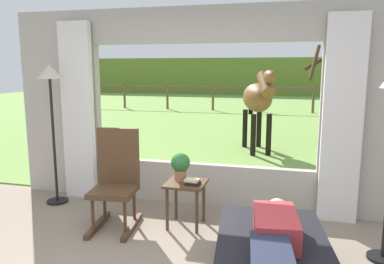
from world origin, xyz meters
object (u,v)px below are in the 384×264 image
at_px(side_table, 186,190).
at_px(horse, 258,99).
at_px(book_stack, 192,182).
at_px(pasture_tree, 330,91).
at_px(potted_plant, 180,165).
at_px(floor_lamp_left, 51,92).
at_px(rocking_chair, 116,179).
at_px(reclining_person, 274,238).

distance_m(side_table, horse, 4.10).
bearing_deg(book_stack, pasture_tree, 70.84).
bearing_deg(side_table, potted_plant, 143.13).
height_order(side_table, floor_lamp_left, floor_lamp_left).
height_order(rocking_chair, horse, horse).
relative_size(reclining_person, horse, 0.79).
bearing_deg(rocking_chair, pasture_tree, 56.47).
distance_m(side_table, book_stack, 0.16).
height_order(reclining_person, horse, horse).
height_order(horse, pasture_tree, pasture_tree).
xyz_separation_m(potted_plant, floor_lamp_left, (-1.81, 0.24, 0.78)).
relative_size(reclining_person, side_table, 2.76).
distance_m(side_table, potted_plant, 0.29).
xyz_separation_m(reclining_person, book_stack, (-0.94, 1.14, 0.03)).
bearing_deg(book_stack, potted_plant, 146.04).
bearing_deg(side_table, floor_lamp_left, 171.00).
bearing_deg(potted_plant, book_stack, -33.96).
distance_m(rocking_chair, floor_lamp_left, 1.54).
distance_m(horse, pasture_tree, 2.16).
xyz_separation_m(rocking_chair, floor_lamp_left, (-1.12, 0.48, 0.94)).
relative_size(side_table, horse, 0.29).
bearing_deg(pasture_tree, horse, -136.36).
bearing_deg(horse, pasture_tree, -154.44).
height_order(side_table, pasture_tree, pasture_tree).
xyz_separation_m(potted_plant, pasture_tree, (2.10, 5.43, 0.54)).
height_order(reclining_person, side_table, reclining_person).
xyz_separation_m(reclining_person, floor_lamp_left, (-2.92, 1.49, 0.96)).
bearing_deg(pasture_tree, rocking_chair, -116.20).
bearing_deg(side_table, book_stack, -31.24).
height_order(side_table, book_stack, book_stack).
xyz_separation_m(side_table, horse, (0.46, 4.01, 0.73)).
bearing_deg(side_table, reclining_person, -49.26).
bearing_deg(reclining_person, pasture_tree, 74.82).
bearing_deg(potted_plant, reclining_person, -48.52).
bearing_deg(potted_plant, side_table, -36.87).
relative_size(side_table, floor_lamp_left, 0.28).
bearing_deg(floor_lamp_left, rocking_chair, -23.22).
distance_m(reclining_person, floor_lamp_left, 3.42).
distance_m(rocking_chair, book_stack, 0.87).
distance_m(reclining_person, rocking_chair, 2.07).
distance_m(rocking_chair, horse, 4.41).
bearing_deg(side_table, horse, 83.43).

